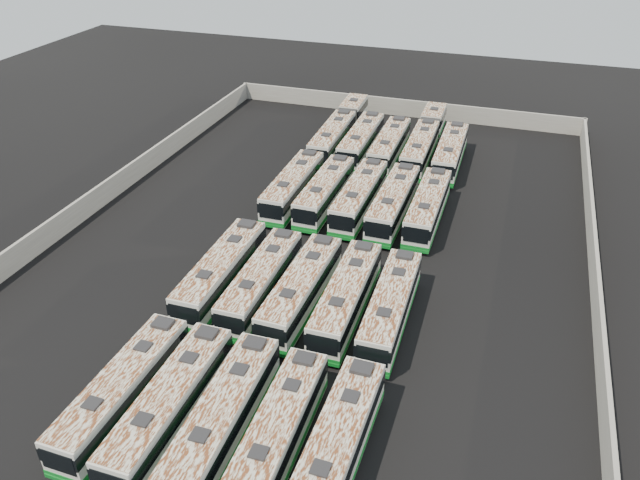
{
  "coord_description": "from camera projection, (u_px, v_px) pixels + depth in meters",
  "views": [
    {
      "loc": [
        14.64,
        -41.84,
        28.53
      ],
      "look_at": [
        0.61,
        0.32,
        1.6
      ],
      "focal_mm": 35.0,
      "sensor_mm": 36.0,
      "label": 1
    }
  ],
  "objects": [
    {
      "name": "bus_midfront_center",
      "position": [
        301.0,
        290.0,
        45.75
      ],
      "size": [
        2.72,
        11.8,
        3.31
      ],
      "rotation": [
        0.0,
        0.0,
        -0.02
      ],
      "color": "beige",
      "rests_on": "ground"
    },
    {
      "name": "perimeter_wall",
      "position": [
        312.0,
        246.0,
        52.12
      ],
      "size": [
        45.2,
        73.2,
        2.2
      ],
      "color": "slate",
      "rests_on": "ground"
    },
    {
      "name": "bus_midback_center",
      "position": [
        359.0,
        197.0,
        58.5
      ],
      "size": [
        2.61,
        11.81,
        3.32
      ],
      "rotation": [
        0.0,
        0.0,
        -0.01
      ],
      "color": "beige",
      "rests_on": "ground"
    },
    {
      "name": "bus_front_left",
      "position": [
        170.0,
        405.0,
        36.02
      ],
      "size": [
        2.52,
        11.77,
        3.31
      ],
      "rotation": [
        0.0,
        0.0,
        0.0
      ],
      "color": "beige",
      "rests_on": "ground"
    },
    {
      "name": "bus_midback_far_left",
      "position": [
        293.0,
        186.0,
        60.3
      ],
      "size": [
        2.62,
        11.88,
        3.34
      ],
      "rotation": [
        0.0,
        0.0,
        0.01
      ],
      "color": "beige",
      "rests_on": "ground"
    },
    {
      "name": "bus_midfront_far_right",
      "position": [
        390.0,
        307.0,
        44.02
      ],
      "size": [
        2.63,
        11.52,
        3.23
      ],
      "rotation": [
        0.0,
        0.0,
        0.02
      ],
      "color": "beige",
      "rests_on": "ground"
    },
    {
      "name": "bus_front_far_right",
      "position": [
        336.0,
        449.0,
        33.35
      ],
      "size": [
        2.62,
        11.75,
        3.3
      ],
      "rotation": [
        0.0,
        0.0,
        -0.01
      ],
      "color": "beige",
      "rests_on": "ground"
    },
    {
      "name": "bus_midfront_left",
      "position": [
        261.0,
        281.0,
        46.72
      ],
      "size": [
        2.53,
        11.55,
        3.25
      ],
      "rotation": [
        0.0,
        0.0,
        0.01
      ],
      "color": "beige",
      "rests_on": "ground"
    },
    {
      "name": "bus_back_left",
      "position": [
        361.0,
        141.0,
        70.11
      ],
      "size": [
        2.61,
        11.91,
        3.35
      ],
      "rotation": [
        0.0,
        0.0,
        0.01
      ],
      "color": "beige",
      "rests_on": "ground"
    },
    {
      "name": "bus_back_center",
      "position": [
        389.0,
        146.0,
        69.02
      ],
      "size": [
        2.59,
        11.7,
        3.29
      ],
      "rotation": [
        0.0,
        0.0,
        0.01
      ],
      "color": "beige",
      "rests_on": "ground"
    },
    {
      "name": "bus_front_center",
      "position": [
        223.0,
        419.0,
        35.14
      ],
      "size": [
        2.75,
        11.84,
        3.32
      ],
      "rotation": [
        0.0,
        0.0,
        0.02
      ],
      "color": "beige",
      "rests_on": "ground"
    },
    {
      "name": "bus_back_far_left",
      "position": [
        340.0,
        129.0,
        73.43
      ],
      "size": [
        2.96,
        18.36,
        3.32
      ],
      "rotation": [
        0.0,
        0.0,
        0.03
      ],
      "color": "beige",
      "rests_on": "ground"
    },
    {
      "name": "bus_front_far_left",
      "position": [
        123.0,
        391.0,
        37.03
      ],
      "size": [
        2.6,
        11.56,
        3.25
      ],
      "rotation": [
        0.0,
        0.0,
        -0.01
      ],
      "color": "beige",
      "rests_on": "ground"
    },
    {
      "name": "bus_back_far_right",
      "position": [
        450.0,
        153.0,
        67.31
      ],
      "size": [
        2.65,
        11.82,
        3.32
      ],
      "rotation": [
        0.0,
        0.0,
        0.01
      ],
      "color": "beige",
      "rests_on": "ground"
    },
    {
      "name": "bus_midback_left",
      "position": [
        325.0,
        192.0,
        59.43
      ],
      "size": [
        2.56,
        11.65,
        3.28
      ],
      "rotation": [
        0.0,
        0.0,
        -0.01
      ],
      "color": "beige",
      "rests_on": "ground"
    },
    {
      "name": "bus_midfront_right",
      "position": [
        346.0,
        297.0,
        44.96
      ],
      "size": [
        2.6,
        11.72,
        3.3
      ],
      "rotation": [
        0.0,
        0.0,
        0.01
      ],
      "color": "beige",
      "rests_on": "ground"
    },
    {
      "name": "bus_midback_far_right",
      "position": [
        428.0,
        207.0,
        56.73
      ],
      "size": [
        2.47,
        11.64,
        3.28
      ],
      "rotation": [
        0.0,
        0.0,
        -0.0
      ],
      "color": "beige",
      "rests_on": "ground"
    },
    {
      "name": "bus_midback_right",
      "position": [
        393.0,
        203.0,
        57.44
      ],
      "size": [
        2.63,
        11.9,
        3.35
      ],
      "rotation": [
        0.0,
        0.0,
        -0.01
      ],
      "color": "beige",
      "rests_on": "ground"
    },
    {
      "name": "bus_midfront_far_left",
      "position": [
        222.0,
        272.0,
        47.68
      ],
      "size": [
        2.64,
        11.99,
        3.37
      ],
      "rotation": [
        0.0,
        0.0,
        0.01
      ],
      "color": "beige",
      "rests_on": "ground"
    },
    {
      "name": "bus_front_right",
      "position": [
        277.0,
        435.0,
        34.22
      ],
      "size": [
        2.62,
        11.46,
        3.22
      ],
      "rotation": [
        0.0,
        0.0,
        0.02
      ],
      "color": "beige",
      "rests_on": "ground"
    },
    {
      "name": "ground",
      "position": [
        312.0,
        257.0,
        52.69
      ],
      "size": [
        140.0,
        140.0,
        0.0
      ],
      "primitive_type": "plane",
      "color": "black",
      "rests_on": "ground"
    },
    {
      "name": "bus_back_right",
      "position": [
        424.0,
        139.0,
        70.78
      ],
      "size": [
        2.71,
        18.12,
        3.28
      ],
      "rotation": [
        0.0,
        0.0,
        0.01
      ],
      "color": "beige",
      "rests_on": "ground"
    }
  ]
}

